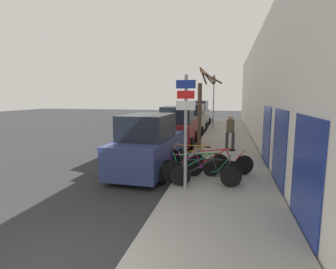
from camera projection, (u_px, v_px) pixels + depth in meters
name	position (u px, v px, depth m)	size (l,w,h in m)	color
ground_plane	(179.00, 147.00, 14.79)	(80.00, 80.00, 0.00)	#28282B
sidewalk_curb	(226.00, 140.00, 16.90)	(3.20, 32.00, 0.15)	gray
building_facade	(257.00, 90.00, 15.98)	(0.23, 32.00, 6.50)	silver
signpost	(186.00, 126.00, 7.51)	(0.55, 0.11, 3.31)	#939399
bicycle_0	(206.00, 175.00, 7.88)	(2.14, 0.48, 0.88)	black
bicycle_1	(203.00, 170.00, 8.21)	(2.47, 0.67, 0.98)	black
bicycle_2	(190.00, 167.00, 8.85)	(1.98, 0.65, 0.83)	black
bicycle_3	(219.00, 164.00, 8.98)	(2.34, 0.85, 0.95)	black
bicycle_4	(220.00, 162.00, 9.35)	(2.23, 0.44, 0.87)	black
bicycle_5	(196.00, 159.00, 9.74)	(2.48, 0.75, 0.94)	black
parked_car_0	(149.00, 145.00, 10.05)	(2.13, 4.64, 2.20)	navy
parked_car_1	(178.00, 128.00, 15.48)	(2.18, 4.35, 2.28)	maroon
parked_car_2	(193.00, 120.00, 20.80)	(2.05, 4.59, 2.27)	gray
parked_car_3	(199.00, 114.00, 26.43)	(2.16, 4.77, 2.43)	#B2B7BC
pedestrian_near	(230.00, 129.00, 13.45)	(0.47, 0.40, 1.78)	#333338
street_tree	(201.00, 110.00, 12.77)	(1.15, 1.88, 4.11)	#4C3828
traffic_light	(214.00, 94.00, 21.58)	(0.20, 0.30, 4.50)	#939399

